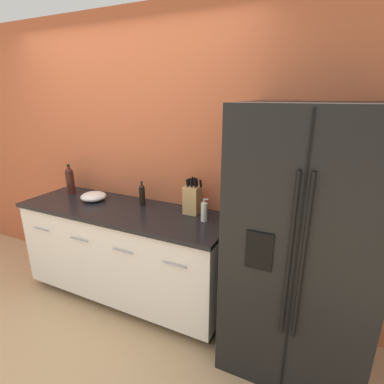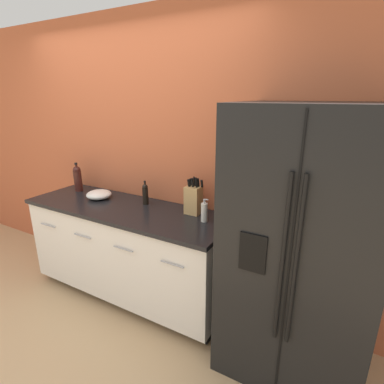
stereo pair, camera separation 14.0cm
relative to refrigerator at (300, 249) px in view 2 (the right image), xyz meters
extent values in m
plane|color=tan|center=(-1.66, -0.95, -0.92)|extent=(14.00, 14.00, 0.00)
cube|color=#BC5B38|center=(-1.66, 0.40, 0.38)|extent=(10.00, 0.05, 2.60)
cube|color=black|center=(-1.53, 0.09, -0.88)|extent=(1.91, 0.54, 0.09)
cube|color=white|center=(-1.53, 0.05, -0.44)|extent=(1.95, 0.62, 0.79)
cube|color=black|center=(-1.53, 0.04, -0.02)|extent=(1.97, 0.64, 0.03)
cylinder|color=#99999E|center=(-2.23, -0.27, -0.22)|extent=(0.20, 0.01, 0.01)
cylinder|color=#99999E|center=(-1.76, -0.27, -0.22)|extent=(0.20, 0.01, 0.01)
cylinder|color=#99999E|center=(-1.30, -0.27, -0.22)|extent=(0.20, 0.01, 0.01)
cylinder|color=#99999E|center=(-0.83, -0.27, -0.22)|extent=(0.20, 0.01, 0.01)
cube|color=black|center=(0.00, 0.00, 0.00)|extent=(0.92, 0.72, 1.84)
cube|color=black|center=(0.00, -0.36, 0.00)|extent=(0.01, 0.01, 1.81)
cylinder|color=black|center=(-0.03, -0.38, 0.09)|extent=(0.02, 0.02, 1.01)
cylinder|color=black|center=(0.04, -0.38, 0.09)|extent=(0.02, 0.02, 1.01)
cube|color=black|center=(-0.21, -0.37, 0.09)|extent=(0.16, 0.01, 0.24)
cube|color=tan|center=(-0.92, 0.22, 0.11)|extent=(0.13, 0.12, 0.24)
cylinder|color=black|center=(-0.95, 0.23, 0.26)|extent=(0.01, 0.03, 0.07)
cylinder|color=black|center=(-0.95, 0.20, 0.26)|extent=(0.02, 0.03, 0.07)
cylinder|color=black|center=(-0.92, 0.23, 0.27)|extent=(0.01, 0.03, 0.08)
cylinder|color=black|center=(-0.92, 0.20, 0.27)|extent=(0.02, 0.04, 0.08)
cylinder|color=black|center=(-0.88, 0.23, 0.27)|extent=(0.02, 0.03, 0.08)
cylinder|color=black|center=(-0.88, 0.20, 0.28)|extent=(0.02, 0.04, 0.09)
cylinder|color=black|center=(-0.85, 0.23, 0.26)|extent=(0.02, 0.03, 0.07)
cylinder|color=#3D1914|center=(-2.28, 0.18, 0.10)|extent=(0.08, 0.08, 0.21)
sphere|color=#3D1914|center=(-2.28, 0.18, 0.22)|extent=(0.08, 0.08, 0.08)
cylinder|color=#3D1914|center=(-2.28, 0.18, 0.24)|extent=(0.03, 0.03, 0.07)
cylinder|color=black|center=(-2.28, 0.18, 0.29)|extent=(0.03, 0.03, 0.02)
cylinder|color=silver|center=(-0.76, 0.11, 0.07)|extent=(0.05, 0.05, 0.15)
cylinder|color=#B2B2B5|center=(-0.76, 0.11, 0.16)|extent=(0.02, 0.02, 0.04)
cylinder|color=#B2B2B5|center=(-0.74, 0.11, 0.18)|extent=(0.03, 0.01, 0.01)
cylinder|color=black|center=(-1.42, 0.20, 0.07)|extent=(0.05, 0.05, 0.16)
sphere|color=black|center=(-1.42, 0.20, 0.16)|extent=(0.05, 0.05, 0.05)
cylinder|color=black|center=(-1.42, 0.20, 0.18)|extent=(0.02, 0.02, 0.05)
cylinder|color=black|center=(-1.42, 0.20, 0.21)|extent=(0.02, 0.02, 0.01)
ellipsoid|color=white|center=(-1.91, 0.10, 0.04)|extent=(0.24, 0.24, 0.08)
camera|label=1|loc=(0.11, -1.94, 0.96)|focal=28.00mm
camera|label=2|loc=(0.23, -1.87, 0.96)|focal=28.00mm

